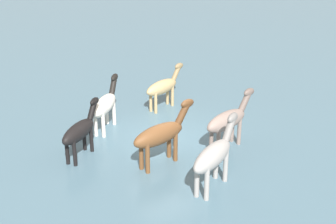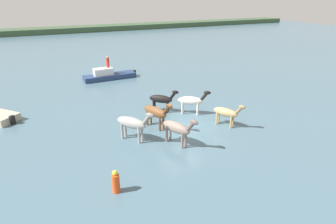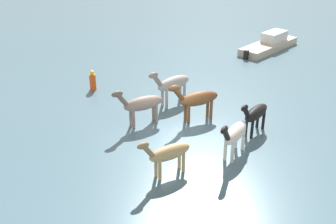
% 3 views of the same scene
% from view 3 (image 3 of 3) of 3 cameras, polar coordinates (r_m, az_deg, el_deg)
% --- Properties ---
extents(ground_plane, '(141.53, 141.53, 0.00)m').
position_cam_3_polar(ground_plane, '(17.96, 2.26, -3.41)').
color(ground_plane, '#476675').
extents(horse_chestnut_trailing, '(2.17, 1.73, 1.88)m').
position_cam_3_polar(horse_chestnut_trailing, '(16.22, 9.52, -3.08)').
color(horse_chestnut_trailing, silver).
rests_on(horse_chestnut_trailing, ground_plane).
extents(horse_mid_herd, '(1.29, 2.59, 2.03)m').
position_cam_3_polar(horse_mid_herd, '(18.84, 4.18, 1.87)').
color(horse_mid_herd, brown).
rests_on(horse_mid_herd, ground_plane).
extents(horse_rear_stallion, '(1.90, 2.39, 2.07)m').
position_cam_3_polar(horse_rear_stallion, '(20.48, 0.60, 4.08)').
color(horse_rear_stallion, '#9E9993').
rests_on(horse_rear_stallion, ground_plane).
extents(horse_lead, '(1.37, 2.46, 1.96)m').
position_cam_3_polar(horse_lead, '(18.44, -3.81, 1.17)').
color(horse_lead, gray).
rests_on(horse_lead, ground_plane).
extents(horse_dun_straggler, '(1.34, 2.16, 1.75)m').
position_cam_3_polar(horse_dun_straggler, '(14.89, -0.00, -5.91)').
color(horse_dun_straggler, tan).
rests_on(horse_dun_straggler, ground_plane).
extents(horse_pinto_flank, '(1.91, 1.87, 1.80)m').
position_cam_3_polar(horse_pinto_flank, '(18.12, 12.39, -0.22)').
color(horse_pinto_flank, black).
rests_on(horse_pinto_flank, ground_plane).
extents(boat_dinghy_port, '(4.90, 5.28, 1.37)m').
position_cam_3_polar(boat_dinghy_port, '(30.59, 14.34, 9.27)').
color(boat_dinghy_port, '#B7AD93').
rests_on(boat_dinghy_port, ground_plane).
extents(buoy_channel_marker, '(0.36, 0.36, 1.14)m').
position_cam_3_polar(buoy_channel_marker, '(22.89, -10.73, 4.37)').
color(buoy_channel_marker, '#E54C19').
rests_on(buoy_channel_marker, ground_plane).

